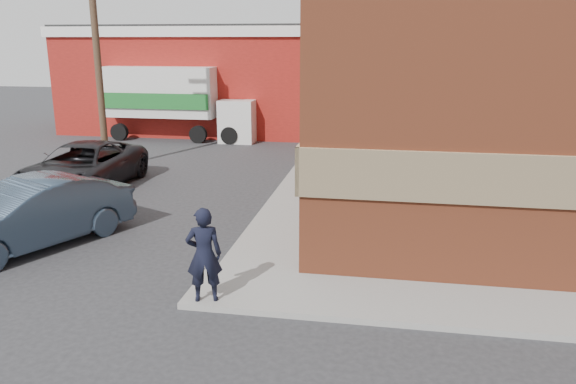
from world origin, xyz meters
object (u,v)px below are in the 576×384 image
at_px(sedan, 30,215).
at_px(box_truck, 177,98).
at_px(brick_building, 559,45).
at_px(warehouse, 222,78).
at_px(suv_a, 82,167).
at_px(man, 204,255).
at_px(utility_pole, 96,43).

height_order(sedan, box_truck, box_truck).
relative_size(brick_building, warehouse, 1.12).
distance_m(warehouse, suv_a, 14.28).
height_order(man, suv_a, man).
distance_m(brick_building, man, 14.04).
relative_size(warehouse, suv_a, 2.92).
bearing_deg(warehouse, box_truck, -106.37).
bearing_deg(warehouse, man, -74.51).
xyz_separation_m(brick_building, warehouse, (-14.50, 11.00, -1.87)).
height_order(warehouse, utility_pole, utility_pole).
relative_size(man, suv_a, 0.33).
xyz_separation_m(warehouse, sedan, (0.89, -19.30, -1.99)).
height_order(brick_building, box_truck, brick_building).
distance_m(utility_pole, man, 13.45).
xyz_separation_m(warehouse, utility_pole, (-1.50, -11.00, 1.93)).
distance_m(brick_building, box_truck, 17.36).
distance_m(warehouse, box_truck, 4.24).
relative_size(utility_pole, box_truck, 1.23).
bearing_deg(utility_pole, warehouse, 82.23).
xyz_separation_m(sedan, box_truck, (-2.07, 15.29, 1.26)).
bearing_deg(man, brick_building, -145.96).
bearing_deg(box_truck, utility_pole, -92.21).
relative_size(utility_pole, suv_a, 1.61).
distance_m(warehouse, utility_pole, 11.27).
bearing_deg(utility_pole, sedan, -73.93).
bearing_deg(man, warehouse, -91.52).
height_order(man, sedan, man).
relative_size(brick_building, utility_pole, 2.03).
xyz_separation_m(warehouse, man, (5.97, -21.55, -1.79)).
height_order(utility_pole, suv_a, utility_pole).
xyz_separation_m(suv_a, box_truck, (-0.48, 10.11, 1.30)).
relative_size(brick_building, box_truck, 2.50).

